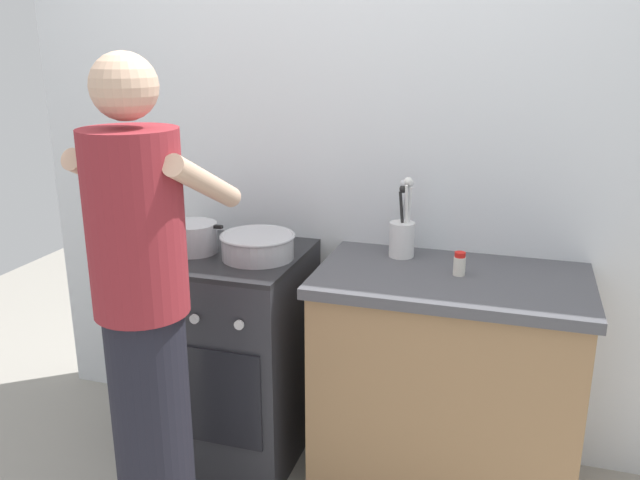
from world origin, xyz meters
The scene contains 9 objects.
ground centered at (0.00, 0.00, 0.00)m, with size 6.00×6.00×0.00m, color gray.
back_wall centered at (0.20, 0.50, 1.25)m, with size 3.20×0.10×2.50m.
countertop centered at (0.55, 0.15, 0.45)m, with size 1.00×0.60×0.90m.
stove_range centered at (-0.35, 0.15, 0.45)m, with size 0.60×0.62×0.90m.
pot centered at (-0.49, 0.12, 0.96)m, with size 0.26×0.20×0.12m.
mixing_bowl centered at (-0.21, 0.13, 0.95)m, with size 0.30×0.30×0.10m.
utensil_crock centered at (0.33, 0.32, 0.99)m, with size 0.10×0.10×0.32m.
spice_bottle centered at (0.57, 0.16, 0.94)m, with size 0.04×0.04×0.09m.
person centered at (-0.35, -0.48, 0.86)m, with size 0.41×0.50×1.70m.
Camera 1 is at (0.76, -2.15, 1.72)m, focal length 36.73 mm.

